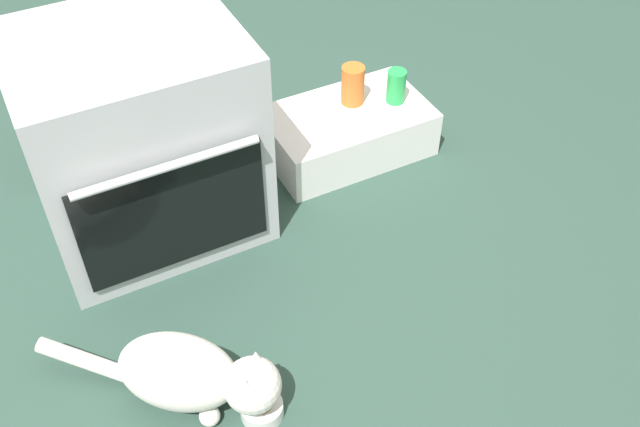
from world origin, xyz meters
TOP-DOWN VIEW (x-y plane):
  - ground at (0.00, 0.00)m, footprint 8.00×8.00m
  - oven at (-0.09, 0.35)m, footprint 0.63×0.59m
  - pantry_cabinet at (0.62, 0.37)m, footprint 0.56×0.34m
  - food_bowl at (-0.08, -0.46)m, footprint 0.11×0.11m
  - cat at (-0.21, -0.34)m, footprint 0.53×0.49m
  - soda_can at (0.80, 0.35)m, footprint 0.07×0.07m
  - sauce_jar at (0.67, 0.42)m, footprint 0.08×0.08m

SIDE VIEW (x-z plane):
  - ground at x=0.00m, z-range 0.00..0.00m
  - food_bowl at x=-0.08m, z-range -0.01..0.06m
  - pantry_cabinet at x=0.62m, z-range 0.00..0.17m
  - cat at x=-0.21m, z-range 0.01..0.22m
  - soda_can at x=0.80m, z-range 0.17..0.29m
  - sauce_jar at x=0.67m, z-range 0.17..0.31m
  - oven at x=-0.09m, z-range 0.00..0.66m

